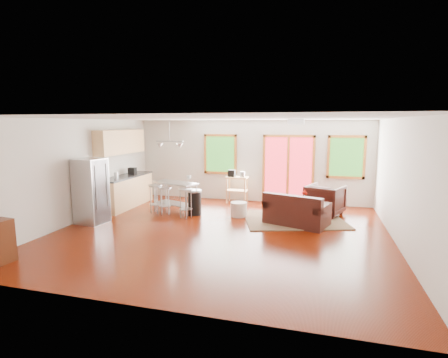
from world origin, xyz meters
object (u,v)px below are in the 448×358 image
(armchair, at_px, (325,198))
(refrigerator, at_px, (91,191))
(loveseat, at_px, (296,212))
(island, at_px, (175,191))
(rug, at_px, (294,219))
(kitchen_cart, at_px, (236,180))
(coffee_table, at_px, (300,207))
(ottoman, at_px, (285,207))

(armchair, distance_m, refrigerator, 6.15)
(loveseat, bearing_deg, island, -169.07)
(rug, bearing_deg, loveseat, -79.54)
(rug, relative_size, kitchen_cart, 2.40)
(coffee_table, bearing_deg, rug, -137.47)
(coffee_table, height_order, kitchen_cart, kitchen_cart)
(rug, bearing_deg, coffee_table, 42.53)
(island, bearing_deg, loveseat, -7.74)
(kitchen_cart, bearing_deg, coffee_table, -35.23)
(island, bearing_deg, kitchen_cart, 48.35)
(coffee_table, xyz_separation_m, kitchen_cart, (-2.08, 1.47, 0.40))
(loveseat, relative_size, coffee_table, 1.85)
(armchair, xyz_separation_m, kitchen_cart, (-2.70, 0.86, 0.25))
(refrigerator, distance_m, island, 2.28)
(rug, height_order, loveseat, loveseat)
(refrigerator, bearing_deg, kitchen_cart, 52.84)
(ottoman, relative_size, kitchen_cart, 0.52)
(armchair, distance_m, kitchen_cart, 2.85)
(rug, height_order, coffee_table, coffee_table)
(loveseat, height_order, coffee_table, loveseat)
(island, height_order, kitchen_cart, kitchen_cart)
(loveseat, height_order, kitchen_cart, kitchen_cart)
(armchair, height_order, island, armchair)
(armchair, height_order, ottoman, armchair)
(rug, xyz_separation_m, ottoman, (-0.29, 0.61, 0.17))
(loveseat, relative_size, kitchen_cart, 1.61)
(rug, bearing_deg, kitchen_cart, 140.25)
(armchair, bearing_deg, island, 32.19)
(armchair, height_order, refrigerator, refrigerator)
(coffee_table, distance_m, island, 3.49)
(armchair, xyz_separation_m, island, (-4.10, -0.71, 0.12))
(island, bearing_deg, armchair, 9.85)
(ottoman, bearing_deg, refrigerator, -154.26)
(loveseat, distance_m, island, 3.45)
(rug, relative_size, loveseat, 1.49)
(ottoman, distance_m, island, 3.12)
(armchair, bearing_deg, coffee_table, 66.41)
(rug, distance_m, ottoman, 0.70)
(rug, bearing_deg, refrigerator, -161.78)
(refrigerator, relative_size, kitchen_cart, 1.56)
(loveseat, xyz_separation_m, armchair, (0.69, 1.18, 0.15))
(armchair, xyz_separation_m, refrigerator, (-5.67, -2.35, 0.35))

